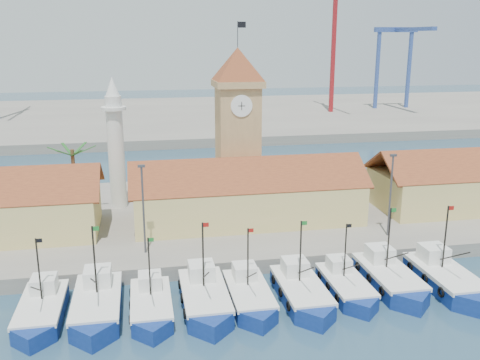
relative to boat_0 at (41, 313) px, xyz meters
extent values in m
plane|color=#1D3C4F|center=(20.57, -2.68, -0.75)|extent=(400.00, 400.00, 0.00)
cube|color=gray|center=(20.57, 21.32, 0.00)|extent=(140.00, 32.00, 1.50)
cube|color=gray|center=(20.57, 107.32, 0.25)|extent=(240.00, 80.00, 2.00)
cube|color=navy|center=(0.00, 0.39, -0.26)|extent=(3.41, 7.72, 1.75)
cube|color=navy|center=(0.00, -3.47, -0.26)|extent=(3.41, 3.41, 1.75)
cube|color=silver|center=(0.00, 0.39, 0.62)|extent=(3.48, 7.93, 0.34)
cube|color=silver|center=(0.00, 2.32, 1.40)|extent=(2.05, 2.14, 1.36)
cylinder|color=black|center=(0.00, 0.87, 3.35)|extent=(0.14, 0.14, 5.46)
cube|color=black|center=(0.24, 0.87, 5.88)|extent=(0.49, 0.02, 0.34)
cube|color=navy|center=(4.41, 0.36, -0.21)|extent=(3.78, 8.54, 1.94)
cube|color=navy|center=(4.41, -3.92, -0.21)|extent=(3.78, 3.78, 1.94)
cube|color=silver|center=(4.41, 0.36, 0.77)|extent=(3.85, 8.78, 0.38)
cube|color=silver|center=(4.41, 2.49, 1.63)|extent=(2.27, 2.37, 1.51)
cylinder|color=black|center=(4.41, 0.90, 3.79)|extent=(0.15, 0.15, 6.04)
cube|color=#197226|center=(4.68, 0.90, 6.59)|extent=(0.54, 0.02, 0.38)
cube|color=navy|center=(8.83, -0.37, -0.28)|extent=(3.27, 7.40, 1.68)
cube|color=navy|center=(8.83, -4.08, -0.28)|extent=(3.27, 3.27, 1.68)
cube|color=silver|center=(8.83, -0.37, 0.56)|extent=(3.34, 7.61, 0.33)
cube|color=silver|center=(8.83, 1.48, 1.31)|extent=(1.96, 2.06, 1.31)
cylinder|color=black|center=(8.83, 0.09, 3.18)|extent=(0.13, 0.13, 5.24)
cube|color=#197226|center=(9.06, 0.09, 5.61)|extent=(0.47, 0.02, 0.33)
cube|color=navy|center=(13.35, -0.09, -0.21)|extent=(3.72, 8.41, 1.91)
cube|color=navy|center=(13.35, -4.30, -0.21)|extent=(3.72, 3.72, 1.91)
cube|color=silver|center=(13.35, -0.09, 0.74)|extent=(3.79, 8.65, 0.37)
cube|color=silver|center=(13.35, 2.01, 1.59)|extent=(2.23, 2.34, 1.49)
cylinder|color=black|center=(13.35, 0.44, 3.72)|extent=(0.15, 0.15, 5.95)
cube|color=#A5140F|center=(13.62, 0.44, 6.48)|extent=(0.53, 0.02, 0.37)
cube|color=navy|center=(17.19, -0.21, -0.27)|extent=(3.36, 7.60, 1.73)
cube|color=navy|center=(17.19, -4.01, -0.27)|extent=(3.36, 3.36, 1.73)
cube|color=silver|center=(17.19, -0.21, 0.60)|extent=(3.43, 7.82, 0.34)
cube|color=silver|center=(17.19, 1.69, 1.37)|extent=(2.02, 2.11, 1.34)
cylinder|color=black|center=(17.19, 0.27, 3.29)|extent=(0.13, 0.13, 5.38)
cube|color=#A5140F|center=(17.43, 0.27, 5.78)|extent=(0.48, 0.02, 0.34)
cube|color=navy|center=(21.80, -0.48, -0.23)|extent=(3.58, 8.11, 1.84)
cube|color=navy|center=(21.80, -4.53, -0.23)|extent=(3.58, 3.58, 1.84)
cube|color=silver|center=(21.80, -0.48, 0.69)|extent=(3.65, 8.33, 0.36)
cube|color=silver|center=(21.80, 1.55, 1.51)|extent=(2.15, 2.25, 1.43)
cylinder|color=black|center=(21.80, 0.03, 3.55)|extent=(0.14, 0.14, 5.73)
cube|color=#197226|center=(22.06, 0.03, 6.22)|extent=(0.51, 0.02, 0.36)
cube|color=navy|center=(26.13, 0.06, -0.29)|extent=(3.22, 7.29, 1.66)
cube|color=navy|center=(26.13, -3.58, -0.29)|extent=(3.22, 3.22, 1.66)
cube|color=silver|center=(26.13, 0.06, 0.54)|extent=(3.29, 7.49, 0.32)
cube|color=silver|center=(26.13, 1.88, 1.28)|extent=(1.93, 2.02, 1.29)
cylinder|color=black|center=(26.13, 0.52, 3.12)|extent=(0.13, 0.13, 5.15)
cube|color=black|center=(26.36, 0.52, 5.51)|extent=(0.46, 0.02, 0.32)
cube|color=navy|center=(30.56, 0.65, -0.21)|extent=(3.72, 8.41, 1.91)
cube|color=navy|center=(30.56, -3.56, -0.21)|extent=(3.72, 3.72, 1.91)
cube|color=silver|center=(30.56, 0.65, 0.74)|extent=(3.79, 8.64, 0.37)
cube|color=silver|center=(30.56, 2.75, 1.59)|extent=(2.23, 2.34, 1.49)
cylinder|color=black|center=(30.56, 1.18, 3.71)|extent=(0.15, 0.15, 5.95)
cube|color=#197226|center=(30.83, 1.18, 6.47)|extent=(0.53, 0.02, 0.37)
cube|color=navy|center=(35.56, -0.47, -0.20)|extent=(3.84, 8.70, 1.98)
cube|color=navy|center=(35.56, -4.82, -0.20)|extent=(3.84, 3.84, 1.98)
cube|color=silver|center=(35.56, -0.47, 0.79)|extent=(3.92, 8.94, 0.38)
cube|color=silver|center=(35.56, 1.70, 1.67)|extent=(2.31, 2.42, 1.54)
cylinder|color=black|center=(35.56, 0.08, 3.87)|extent=(0.15, 0.15, 6.15)
cube|color=#A5140F|center=(35.84, 0.08, 6.72)|extent=(0.55, 0.02, 0.38)
cube|color=#D8BE76|center=(20.57, 17.32, 3.00)|extent=(26.00, 10.00, 4.50)
cube|color=brown|center=(20.57, 14.82, 6.75)|extent=(27.04, 5.13, 3.21)
cube|color=brown|center=(20.57, 19.82, 6.75)|extent=(27.04, 5.13, 3.21)
cube|color=tan|center=(20.57, 23.32, 8.25)|extent=(5.00, 5.00, 15.00)
cube|color=tan|center=(20.57, 23.32, 16.15)|extent=(5.80, 5.80, 0.80)
pyramid|color=brown|center=(20.57, 23.32, 18.45)|extent=(5.80, 5.80, 4.00)
cylinder|color=white|center=(20.57, 20.77, 13.75)|extent=(2.60, 0.15, 2.60)
cube|color=black|center=(20.57, 20.69, 13.75)|extent=(0.08, 0.02, 1.00)
cube|color=black|center=(20.57, 20.69, 13.75)|extent=(0.80, 0.02, 0.08)
cylinder|color=#3F3F44|center=(20.57, 23.32, 21.95)|extent=(0.10, 0.10, 3.00)
cube|color=black|center=(21.07, 23.32, 23.05)|extent=(1.00, 0.03, 0.70)
cylinder|color=silver|center=(5.57, 25.32, 7.75)|extent=(2.00, 2.00, 14.00)
cylinder|color=silver|center=(5.57, 25.32, 13.25)|extent=(3.00, 3.00, 0.40)
cone|color=silver|center=(5.57, 25.32, 15.85)|extent=(1.80, 1.80, 2.40)
cylinder|color=brown|center=(0.57, 23.32, 4.75)|extent=(0.44, 0.44, 8.00)
cube|color=#1E591F|center=(1.97, 23.32, 8.55)|extent=(2.80, 0.35, 1.18)
cube|color=#1E591F|center=(1.27, 24.53, 8.55)|extent=(1.71, 2.60, 1.18)
cube|color=#1E591F|center=(-0.13, 24.53, 8.55)|extent=(1.71, 2.60, 1.18)
cube|color=#1E591F|center=(-0.83, 23.32, 8.55)|extent=(2.80, 0.35, 1.18)
cube|color=#1E591F|center=(-0.13, 22.10, 8.55)|extent=(1.71, 2.60, 1.18)
cube|color=#1E591F|center=(1.27, 22.10, 8.55)|extent=(1.71, 2.60, 1.18)
cylinder|color=#3F3F44|center=(8.57, 9.32, 5.25)|extent=(0.20, 0.20, 9.00)
cube|color=#3F3F44|center=(8.57, 9.32, 9.65)|extent=(0.70, 0.25, 0.25)
cylinder|color=#3F3F44|center=(34.57, 9.32, 5.25)|extent=(0.20, 0.20, 9.00)
cube|color=#3F3F44|center=(34.57, 9.32, 9.65)|extent=(0.70, 0.25, 0.25)
cube|color=maroon|center=(61.96, 102.32, 20.54)|extent=(1.00, 1.00, 38.56)
cube|color=#324D99|center=(77.57, 107.32, 12.25)|extent=(0.90, 0.90, 22.00)
cube|color=#324D99|center=(87.57, 107.32, 12.25)|extent=(0.90, 0.90, 22.00)
cube|color=#324D99|center=(82.57, 107.32, 23.75)|extent=(13.00, 1.40, 1.40)
cube|color=#324D99|center=(82.57, 97.32, 23.75)|extent=(1.40, 22.00, 1.00)
camera|label=1|loc=(8.62, -41.40, 21.59)|focal=40.00mm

